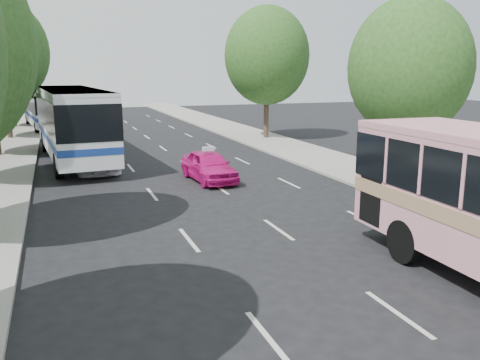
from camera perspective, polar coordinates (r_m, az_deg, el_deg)
name	(u,v)px	position (r m, az deg, el deg)	size (l,w,h in m)	color
ground	(309,283)	(12.34, 7.79, -11.40)	(120.00, 120.00, 0.00)	black
sidewalk_right	(283,146)	(33.36, 4.81, 3.84)	(4.00, 90.00, 0.12)	#9E998E
tree_left_e	(3,48)	(40.04, -25.07, 13.31)	(6.30, 6.30, 9.82)	#38281E
tree_left_f	(9,57)	(48.02, -24.49, 12.48)	(5.88, 5.88, 9.16)	#38281E
tree_right_near	(412,63)	(22.81, 18.78, 12.33)	(5.10, 5.10, 7.95)	#38281E
tree_right_far	(268,52)	(36.86, 3.19, 14.11)	(6.00, 6.00, 9.35)	#38281E
pink_taxi	(209,166)	(22.93, -3.52, 1.59)	(1.63, 4.04, 1.38)	#D6127C
white_pickup	(92,156)	(26.36, -16.26, 2.59)	(2.02, 4.96, 1.44)	white
tour_coach_front	(72,118)	(29.24, -18.34, 6.63)	(3.83, 13.32, 3.93)	white
tour_coach_rear	(44,105)	(46.58, -21.18, 7.90)	(3.84, 11.56, 3.39)	silver
taxi_roof_sign	(209,149)	(22.80, -3.55, 3.52)	(0.55, 0.18, 0.18)	silver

